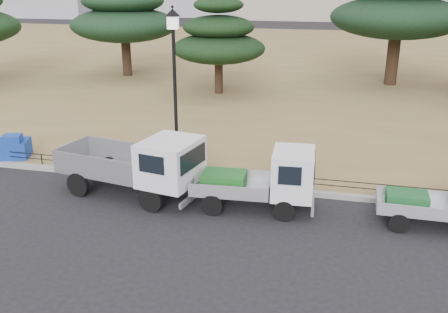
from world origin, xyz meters
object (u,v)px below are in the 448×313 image
(truck_large, at_px, (137,163))
(street_lamp, at_px, (174,67))
(truck_kei_rear, at_px, (446,201))
(truck_kei_front, at_px, (263,180))
(tarp_pile, at_px, (10,148))

(truck_large, distance_m, street_lamp, 3.28)
(truck_large, bearing_deg, truck_kei_rear, 10.45)
(truck_kei_front, relative_size, street_lamp, 0.66)
(street_lamp, bearing_deg, truck_kei_front, -26.70)
(street_lamp, bearing_deg, truck_kei_rear, -11.18)
(truck_large, distance_m, tarp_pile, 6.26)
(truck_large, relative_size, truck_kei_rear, 1.56)
(truck_kei_front, xyz_separation_m, tarp_pile, (-9.94, 1.87, -0.41))
(truck_kei_front, relative_size, truck_kei_rear, 1.17)
(truck_kei_rear, bearing_deg, truck_large, -179.63)
(truck_kei_front, distance_m, tarp_pile, 10.12)
(truck_kei_rear, bearing_deg, street_lamp, 169.56)
(truck_kei_front, height_order, truck_kei_rear, truck_kei_front)
(street_lamp, relative_size, tarp_pile, 3.29)
(truck_large, relative_size, street_lamp, 0.88)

